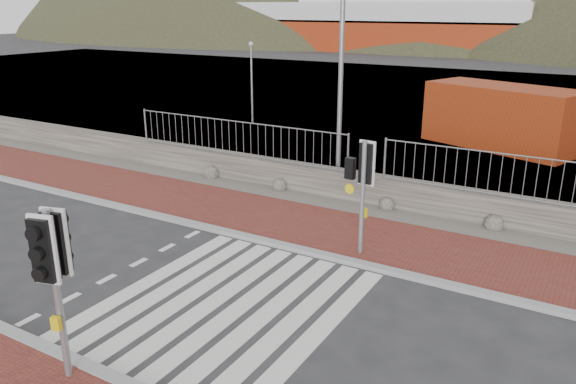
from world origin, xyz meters
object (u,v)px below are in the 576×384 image
Objects in this scene: ferry at (373,9)px; streetlight at (347,35)px; traffic_signal_far at (362,174)px; traffic_signal_near at (53,261)px; shipping_container at (502,117)px.

ferry is 5.64× the size of streetlight.
ferry is 17.30× the size of traffic_signal_far.
traffic_signal_near is at bearing 78.43° from traffic_signal_far.
ferry is at bearing 101.20° from streetlight.
streetlight is at bearing -68.59° from ferry.
streetlight reaches higher than traffic_signal_far.
traffic_signal_far is (2.18, 6.88, -0.05)m from traffic_signal_near.
shipping_container is (2.97, 20.28, -0.83)m from traffic_signal_near.
shipping_container is at bearing 65.88° from traffic_signal_near.
shipping_container is (0.79, 13.40, -0.78)m from traffic_signal_far.
traffic_signal_near is 20.51m from shipping_container.
ferry is 57.70m from shipping_container.
traffic_signal_far reaches higher than shipping_container.
traffic_signal_far is at bearing -67.98° from ferry.
traffic_signal_far is at bearing -70.64° from streetlight.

